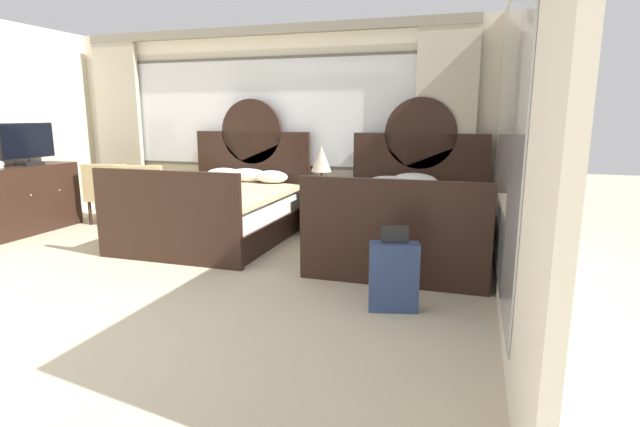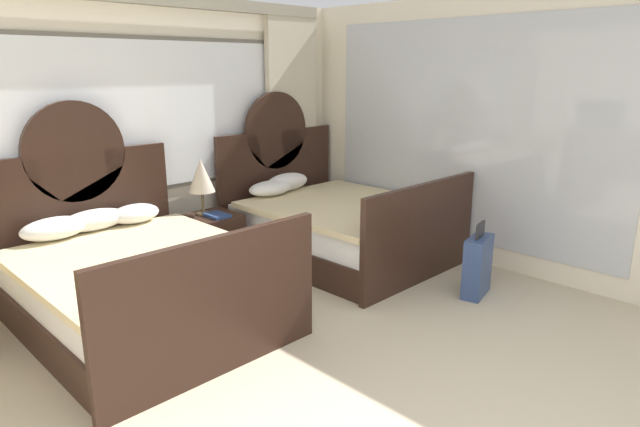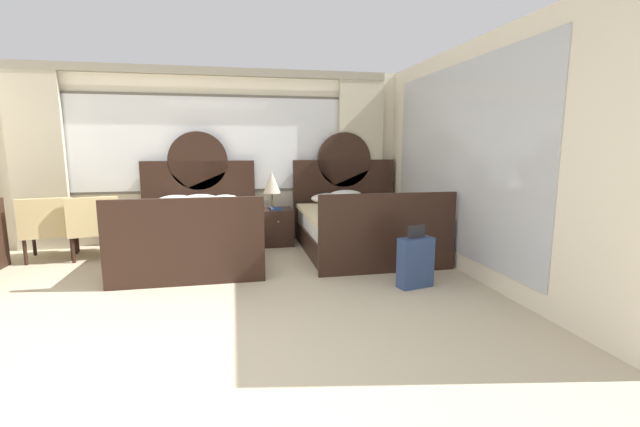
{
  "view_description": "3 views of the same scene",
  "coord_description": "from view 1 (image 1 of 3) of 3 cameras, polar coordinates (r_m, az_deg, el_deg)",
  "views": [
    {
      "loc": [
        2.78,
        -2.19,
        1.51
      ],
      "look_at": [
        1.48,
        1.92,
        0.64
      ],
      "focal_mm": 27.39,
      "sensor_mm": 36.0,
      "label": 1
    },
    {
      "loc": [
        -2.02,
        -0.83,
        2.01
      ],
      "look_at": [
        0.94,
        2.15,
        0.88
      ],
      "focal_mm": 30.66,
      "sensor_mm": 36.0,
      "label": 2
    },
    {
      "loc": [
        0.36,
        -2.63,
        1.52
      ],
      "look_at": [
        1.34,
        2.18,
        0.72
      ],
      "focal_mm": 23.49,
      "sensor_mm": 36.0,
      "label": 3
    }
  ],
  "objects": [
    {
      "name": "bed_near_mirror",
      "position": [
        5.43,
        10.13,
        -0.99
      ],
      "size": [
        1.7,
        2.14,
        1.73
      ],
      "color": "black",
      "rests_on": "ground_plane"
    },
    {
      "name": "armchair_by_window_left",
      "position": [
        7.19,
        -19.69,
        2.42
      ],
      "size": [
        0.76,
        0.76,
        0.85
      ],
      "color": "tan",
      "rests_on": "ground_plane"
    },
    {
      "name": "suitcase_on_floor",
      "position": [
        3.88,
        8.59,
        -7.25
      ],
      "size": [
        0.41,
        0.25,
        0.68
      ],
      "color": "navy",
      "rests_on": "ground_plane"
    },
    {
      "name": "wall_right_mirror",
      "position": [
        4.04,
        21.7,
        8.35
      ],
      "size": [
        0.08,
        4.8,
        2.7
      ],
      "color": "beige",
      "rests_on": "ground_plane"
    },
    {
      "name": "cup_on_dresser",
      "position": [
        7.2,
        -33.3,
        4.8
      ],
      "size": [
        0.11,
        0.08,
        0.08
      ],
      "color": "white",
      "rests_on": "dresser_minibar"
    },
    {
      "name": "table_lamp_on_nightstand",
      "position": [
        6.3,
        0.15,
        6.35
      ],
      "size": [
        0.27,
        0.27,
        0.57
      ],
      "color": "brown",
      "rests_on": "nightstand_between_beds"
    },
    {
      "name": "dresser_minibar",
      "position": [
        7.34,
        -32.04,
        1.25
      ],
      "size": [
        0.54,
        1.63,
        0.87
      ],
      "color": "black",
      "rests_on": "ground_plane"
    },
    {
      "name": "wall_back_window",
      "position": [
        6.98,
        -6.1,
        10.58
      ],
      "size": [
        6.06,
        0.22,
        2.7
      ],
      "color": "beige",
      "rests_on": "ground_plane"
    },
    {
      "name": "tv_flatscreen",
      "position": [
        7.41,
        -30.97,
        7.0
      ],
      "size": [
        0.2,
        0.79,
        0.54
      ],
      "color": "black",
      "rests_on": "dresser_minibar"
    },
    {
      "name": "ground_plane",
      "position": [
        3.85,
        -32.17,
        -13.53
      ],
      "size": [
        24.0,
        24.0,
        0.0
      ],
      "primitive_type": "plane",
      "color": "#BCAD8E"
    },
    {
      "name": "armchair_by_window_centre",
      "position": [
        7.53,
        -23.04,
        2.56
      ],
      "size": [
        0.74,
        0.74,
        0.85
      ],
      "color": "tan",
      "rests_on": "ground_plane"
    },
    {
      "name": "bed_near_window",
      "position": [
        6.16,
        -11.66,
        0.44
      ],
      "size": [
        1.7,
        2.14,
        1.73
      ],
      "color": "black",
      "rests_on": "ground_plane"
    },
    {
      "name": "book_on_nightstand",
      "position": [
        6.17,
        0.13,
        2.68
      ],
      "size": [
        0.18,
        0.26,
        0.03
      ],
      "color": "navy",
      "rests_on": "nightstand_between_beds"
    },
    {
      "name": "nightstand_between_beds",
      "position": [
        6.31,
        0.47,
        0.17
      ],
      "size": [
        0.49,
        0.51,
        0.56
      ],
      "color": "black",
      "rests_on": "ground_plane"
    }
  ]
}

